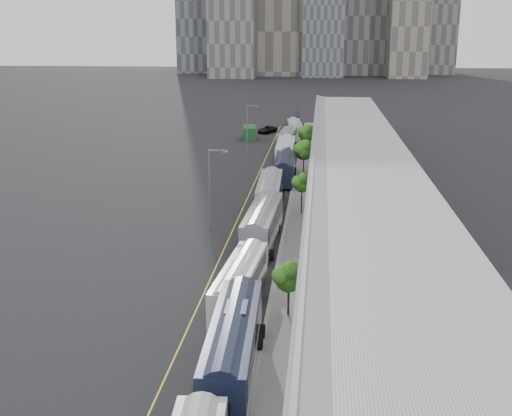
# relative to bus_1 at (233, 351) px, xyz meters

# --- Properties ---
(sidewalk) EXTENTS (10.00, 170.00, 0.12)m
(sidewalk) POSITION_rel_bus_1_xyz_m (6.24, 33.53, -1.65)
(sidewalk) COLOR gray
(sidewalk) RESTS_ON ground
(lane_line) EXTENTS (0.12, 160.00, 0.02)m
(lane_line) POSITION_rel_bus_1_xyz_m (-4.26, 33.53, -1.70)
(lane_line) COLOR gold
(lane_line) RESTS_ON ground
(depot) EXTENTS (12.45, 160.40, 7.20)m
(depot) POSITION_rel_bus_1_xyz_m (10.23, 33.53, 1.80)
(depot) COLOR gray
(depot) RESTS_ON ground
(bus_1) EXTENTS (3.27, 13.93, 4.05)m
(bus_1) POSITION_rel_bus_1_xyz_m (0.00, 0.00, 0.00)
(bus_1) COLOR #151B30
(bus_1) RESTS_ON ground
(bus_2) EXTENTS (3.37, 12.45, 3.60)m
(bus_2) POSITION_rel_bus_1_xyz_m (-0.95, 10.93, -0.19)
(bus_2) COLOR silver
(bus_2) RESTS_ON ground
(bus_3) EXTENTS (3.30, 13.96, 4.05)m
(bus_3) POSITION_rel_bus_1_xyz_m (-0.57, 26.62, 0.00)
(bus_3) COLOR slate
(bus_3) RESTS_ON ground
(bus_4) EXTENTS (3.13, 13.62, 3.96)m
(bus_4) POSITION_rel_bus_1_xyz_m (-0.95, 40.07, -0.04)
(bus_4) COLOR gray
(bus_4) RESTS_ON ground
(bus_5) EXTENTS (2.97, 13.40, 3.91)m
(bus_5) POSITION_rel_bus_1_xyz_m (0.04, 55.90, -0.06)
(bus_5) COLOR black
(bus_5) RESTS_ON ground
(bus_6) EXTENTS (3.06, 13.81, 4.03)m
(bus_6) POSITION_rel_bus_1_xyz_m (-0.56, 68.20, -0.01)
(bus_6) COLOR white
(bus_6) RESTS_ON ground
(bus_7) EXTENTS (3.19, 12.60, 3.65)m
(bus_7) POSITION_rel_bus_1_xyz_m (-1.08, 82.87, -0.17)
(bus_7) COLOR gray
(bus_7) RESTS_ON ground
(bus_8) EXTENTS (3.72, 12.99, 3.74)m
(bus_8) POSITION_rel_bus_1_xyz_m (-0.16, 94.58, -0.13)
(bus_8) COLOR silver
(bus_8) RESTS_ON ground
(bus_9) EXTENTS (3.28, 13.07, 3.79)m
(bus_9) POSITION_rel_bus_1_xyz_m (-1.00, 108.72, -0.11)
(bus_9) COLOR #171C33
(bus_9) RESTS_ON ground
(tree_1) EXTENTS (2.06, 2.06, 4.42)m
(tree_1) POSITION_rel_bus_1_xyz_m (3.01, 9.10, 1.66)
(tree_1) COLOR black
(tree_1) RESTS_ON ground
(tree_2) EXTENTS (1.94, 1.94, 4.92)m
(tree_2) POSITION_rel_bus_1_xyz_m (3.07, 38.13, 2.21)
(tree_2) COLOR black
(tree_2) RESTS_ON ground
(tree_3) EXTENTS (2.77, 2.77, 5.44)m
(tree_3) POSITION_rel_bus_1_xyz_m (2.65, 60.47, 2.33)
(tree_3) COLOR black
(tree_3) RESTS_ON ground
(tree_4) EXTENTS (2.97, 2.97, 4.55)m
(tree_4) POSITION_rel_bus_1_xyz_m (2.55, 84.11, 1.35)
(tree_4) COLOR black
(tree_4) RESTS_ON ground
(street_lamp_near) EXTENTS (2.04, 0.22, 9.07)m
(street_lamp_near) POSITION_rel_bus_1_xyz_m (-6.50, 30.33, 3.51)
(street_lamp_near) COLOR #59595E
(street_lamp_near) RESTS_ON ground
(street_lamp_far) EXTENTS (2.04, 0.22, 9.11)m
(street_lamp_far) POSITION_rel_bus_1_xyz_m (-7.37, 73.37, 3.54)
(street_lamp_far) COLOR #59595E
(street_lamp_far) RESTS_ON ground
(shipping_container) EXTENTS (3.25, 6.89, 2.65)m
(shipping_container) POSITION_rel_bus_1_xyz_m (-9.34, 93.28, -0.38)
(shipping_container) COLOR #123D1A
(shipping_container) RESTS_ON ground
(suv) EXTENTS (4.49, 6.00, 1.51)m
(suv) POSITION_rel_bus_1_xyz_m (-6.47, 102.08, -0.95)
(suv) COLOR black
(suv) RESTS_ON ground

